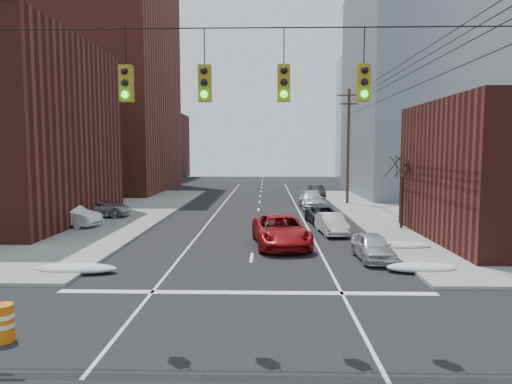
{
  "coord_description": "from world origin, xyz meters",
  "views": [
    {
      "loc": [
        0.74,
        -9.88,
        5.25
      ],
      "look_at": [
        0.16,
        14.5,
        3.0
      ],
      "focal_mm": 32.0,
      "sensor_mm": 36.0,
      "label": 1
    }
  ],
  "objects_px": {
    "lot_car_d": "(17,207)",
    "parked_car_a": "(373,247)",
    "parked_car_e": "(313,198)",
    "construction_barrel": "(3,323)",
    "parked_car_d": "(312,200)",
    "parked_car_f": "(317,191)",
    "lot_car_c": "(18,209)",
    "lot_car_a": "(68,215)",
    "parked_car_b": "(332,224)",
    "parked_car_c": "(324,215)",
    "red_pickup": "(281,231)",
    "lot_car_b": "(97,208)"
  },
  "relations": [
    {
      "from": "lot_car_d",
      "to": "parked_car_a",
      "type": "bearing_deg",
      "value": -114.78
    },
    {
      "from": "parked_car_e",
      "to": "construction_barrel",
      "type": "xyz_separation_m",
      "value": [
        -11.69,
        -32.11,
        -0.11
      ]
    },
    {
      "from": "parked_car_e",
      "to": "parked_car_d",
      "type": "bearing_deg",
      "value": -90.51
    },
    {
      "from": "parked_car_f",
      "to": "lot_car_d",
      "type": "xyz_separation_m",
      "value": [
        -24.79,
        -16.71,
        0.2
      ]
    },
    {
      "from": "lot_car_c",
      "to": "lot_car_d",
      "type": "relative_size",
      "value": 1.04
    },
    {
      "from": "parked_car_e",
      "to": "lot_car_a",
      "type": "xyz_separation_m",
      "value": [
        -17.74,
        -14.15,
        0.25
      ]
    },
    {
      "from": "parked_car_b",
      "to": "construction_barrel",
      "type": "height_order",
      "value": "parked_car_b"
    },
    {
      "from": "lot_car_c",
      "to": "construction_barrel",
      "type": "relative_size",
      "value": 4.23
    },
    {
      "from": "parked_car_f",
      "to": "lot_car_c",
      "type": "bearing_deg",
      "value": -148.87
    },
    {
      "from": "parked_car_c",
      "to": "parked_car_e",
      "type": "distance_m",
      "value": 11.76
    },
    {
      "from": "red_pickup",
      "to": "construction_barrel",
      "type": "distance_m",
      "value": 15.06
    },
    {
      "from": "lot_car_c",
      "to": "parked_car_f",
      "type": "bearing_deg",
      "value": -74.76
    },
    {
      "from": "red_pickup",
      "to": "lot_car_a",
      "type": "relative_size",
      "value": 1.33
    },
    {
      "from": "parked_car_c",
      "to": "lot_car_c",
      "type": "distance_m",
      "value": 23.02
    },
    {
      "from": "parked_car_b",
      "to": "lot_car_d",
      "type": "bearing_deg",
      "value": 159.64
    },
    {
      "from": "parked_car_d",
      "to": "parked_car_f",
      "type": "bearing_deg",
      "value": 80.71
    },
    {
      "from": "parked_car_f",
      "to": "red_pickup",
      "type": "bearing_deg",
      "value": -104.09
    },
    {
      "from": "lot_car_a",
      "to": "construction_barrel",
      "type": "relative_size",
      "value": 4.37
    },
    {
      "from": "parked_car_c",
      "to": "parked_car_d",
      "type": "relative_size",
      "value": 0.86
    },
    {
      "from": "parked_car_b",
      "to": "construction_barrel",
      "type": "distance_m",
      "value": 19.87
    },
    {
      "from": "lot_car_b",
      "to": "lot_car_a",
      "type": "bearing_deg",
      "value": 163.79
    },
    {
      "from": "parked_car_a",
      "to": "lot_car_b",
      "type": "bearing_deg",
      "value": 142.93
    },
    {
      "from": "lot_car_d",
      "to": "construction_barrel",
      "type": "bearing_deg",
      "value": -149.01
    },
    {
      "from": "parked_car_e",
      "to": "lot_car_d",
      "type": "bearing_deg",
      "value": -150.88
    },
    {
      "from": "red_pickup",
      "to": "parked_car_e",
      "type": "distance_m",
      "value": 19.71
    },
    {
      "from": "lot_car_c",
      "to": "construction_barrel",
      "type": "distance_m",
      "value": 24.9
    },
    {
      "from": "lot_car_b",
      "to": "construction_barrel",
      "type": "distance_m",
      "value": 22.93
    },
    {
      "from": "lot_car_b",
      "to": "lot_car_d",
      "type": "distance_m",
      "value": 6.3
    },
    {
      "from": "lot_car_a",
      "to": "lot_car_d",
      "type": "bearing_deg",
      "value": 70.53
    },
    {
      "from": "lot_car_a",
      "to": "parked_car_e",
      "type": "bearing_deg",
      "value": -34.54
    },
    {
      "from": "parked_car_b",
      "to": "parked_car_d",
      "type": "distance_m",
      "value": 12.63
    },
    {
      "from": "parked_car_a",
      "to": "parked_car_e",
      "type": "distance_m",
      "value": 22.47
    },
    {
      "from": "lot_car_c",
      "to": "red_pickup",
      "type": "bearing_deg",
      "value": -134.77
    },
    {
      "from": "lot_car_a",
      "to": "parked_car_a",
      "type": "bearing_deg",
      "value": -97.48
    },
    {
      "from": "lot_car_c",
      "to": "parked_car_c",
      "type": "bearing_deg",
      "value": -113.67
    },
    {
      "from": "parked_car_a",
      "to": "parked_car_e",
      "type": "relative_size",
      "value": 1.0
    },
    {
      "from": "lot_car_c",
      "to": "parked_car_b",
      "type": "bearing_deg",
      "value": -123.42
    },
    {
      "from": "parked_car_e",
      "to": "lot_car_a",
      "type": "bearing_deg",
      "value": -134.79
    },
    {
      "from": "red_pickup",
      "to": "lot_car_c",
      "type": "relative_size",
      "value": 1.38
    },
    {
      "from": "parked_car_f",
      "to": "construction_barrel",
      "type": "relative_size",
      "value": 3.9
    },
    {
      "from": "red_pickup",
      "to": "parked_car_c",
      "type": "bearing_deg",
      "value": 60.39
    },
    {
      "from": "parked_car_c",
      "to": "lot_car_a",
      "type": "relative_size",
      "value": 0.98
    },
    {
      "from": "parked_car_a",
      "to": "parked_car_f",
      "type": "bearing_deg",
      "value": 86.89
    },
    {
      "from": "red_pickup",
      "to": "parked_car_e",
      "type": "height_order",
      "value": "red_pickup"
    },
    {
      "from": "lot_car_b",
      "to": "parked_car_d",
      "type": "bearing_deg",
      "value": -79.41
    },
    {
      "from": "parked_car_f",
      "to": "parked_car_c",
      "type": "bearing_deg",
      "value": -98.36
    },
    {
      "from": "parked_car_c",
      "to": "lot_car_d",
      "type": "xyz_separation_m",
      "value": [
        -23.27,
        1.96,
        0.26
      ]
    },
    {
      "from": "parked_car_b",
      "to": "lot_car_a",
      "type": "relative_size",
      "value": 0.87
    },
    {
      "from": "lot_car_b",
      "to": "lot_car_d",
      "type": "height_order",
      "value": "lot_car_d"
    },
    {
      "from": "parked_car_a",
      "to": "parked_car_d",
      "type": "relative_size",
      "value": 0.73
    }
  ]
}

